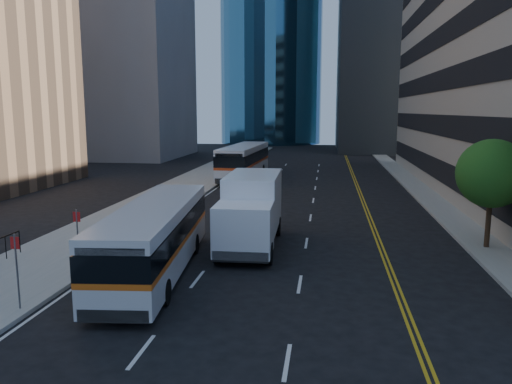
{
  "coord_description": "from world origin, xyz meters",
  "views": [
    {
      "loc": [
        1.41,
        -16.2,
        6.54
      ],
      "look_at": [
        -1.8,
        6.33,
        2.8
      ],
      "focal_mm": 35.0,
      "sensor_mm": 36.0,
      "label": 1
    }
  ],
  "objects_px": {
    "bus_front": "(156,236)",
    "box_truck": "(251,210)",
    "street_tree": "(492,174)",
    "bus_rear": "(244,161)"
  },
  "relations": [
    {
      "from": "street_tree",
      "to": "box_truck",
      "type": "relative_size",
      "value": 0.7
    },
    {
      "from": "bus_front",
      "to": "box_truck",
      "type": "relative_size",
      "value": 1.54
    },
    {
      "from": "bus_rear",
      "to": "street_tree",
      "type": "bearing_deg",
      "value": -53.61
    },
    {
      "from": "bus_front",
      "to": "box_truck",
      "type": "distance_m",
      "value": 5.56
    },
    {
      "from": "street_tree",
      "to": "bus_front",
      "type": "xyz_separation_m",
      "value": [
        -14.3,
        -5.54,
        -2.1
      ]
    },
    {
      "from": "street_tree",
      "to": "bus_front",
      "type": "distance_m",
      "value": 15.48
    },
    {
      "from": "bus_rear",
      "to": "box_truck",
      "type": "relative_size",
      "value": 1.73
    },
    {
      "from": "street_tree",
      "to": "box_truck",
      "type": "xyz_separation_m",
      "value": [
        -11.13,
        -0.99,
        -1.83
      ]
    },
    {
      "from": "street_tree",
      "to": "bus_rear",
      "type": "relative_size",
      "value": 0.41
    },
    {
      "from": "street_tree",
      "to": "bus_front",
      "type": "bearing_deg",
      "value": -158.82
    }
  ]
}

